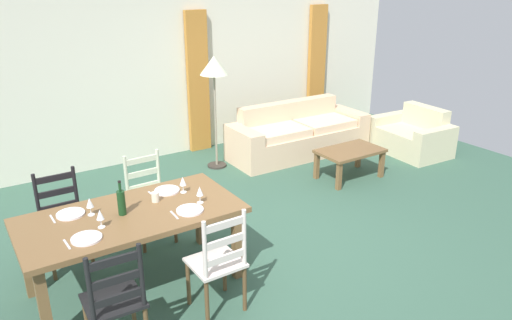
{
  "coord_description": "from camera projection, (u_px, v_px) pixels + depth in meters",
  "views": [
    {
      "loc": [
        -2.54,
        -3.73,
        2.72
      ],
      "look_at": [
        0.28,
        0.59,
        0.75
      ],
      "focal_mm": 34.56,
      "sensor_mm": 36.0,
      "label": 1
    }
  ],
  "objects": [
    {
      "name": "dining_chair_far_left",
      "position": [
        63.0,
        220.0,
        4.75
      ],
      "size": [
        0.42,
        0.4,
        0.96
      ],
      "color": "black",
      "rests_on": "ground_plane"
    },
    {
      "name": "wall_far",
      "position": [
        140.0,
        71.0,
        7.28
      ],
      "size": [
        9.6,
        0.16,
        2.7
      ],
      "primitive_type": "cube",
      "color": "silver",
      "rests_on": "ground_plane"
    },
    {
      "name": "curtain_panel_left",
      "position": [
        198.0,
        83.0,
        7.71
      ],
      "size": [
        0.35,
        0.08,
        2.2
      ],
      "primitive_type": "cube",
      "color": "#B6772F",
      "rests_on": "ground_plane"
    },
    {
      "name": "couch",
      "position": [
        297.0,
        136.0,
        7.82
      ],
      "size": [
        2.29,
        0.83,
        0.8
      ],
      "color": "beige",
      "rests_on": "ground_plane"
    },
    {
      "name": "curtain_panel_right",
      "position": [
        316.0,
        68.0,
        8.93
      ],
      "size": [
        0.35,
        0.08,
        2.2
      ],
      "primitive_type": "cube",
      "color": "#B6772F",
      "rests_on": "ground_plane"
    },
    {
      "name": "ground_plane",
      "position": [
        264.0,
        249.0,
        5.19
      ],
      "size": [
        9.6,
        9.6,
        0.02
      ],
      "primitive_type": "cube",
      "color": "#345645"
    },
    {
      "name": "fork_far_left",
      "position": [
        53.0,
        219.0,
        4.19
      ],
      "size": [
        0.02,
        0.17,
        0.01
      ],
      "primitive_type": "cube",
      "rotation": [
        0.0,
        0.0,
        0.01
      ],
      "color": "silver",
      "rests_on": "dining_table"
    },
    {
      "name": "dining_chair_far_right",
      "position": [
        149.0,
        199.0,
        5.21
      ],
      "size": [
        0.43,
        0.41,
        0.96
      ],
      "color": "beige",
      "rests_on": "ground_plane"
    },
    {
      "name": "wine_glass_near_right",
      "position": [
        200.0,
        192.0,
        4.45
      ],
      "size": [
        0.06,
        0.06,
        0.16
      ],
      "color": "white",
      "rests_on": "dining_table"
    },
    {
      "name": "dinner_plate_near_right",
      "position": [
        190.0,
        210.0,
        4.33
      ],
      "size": [
        0.24,
        0.24,
        0.02
      ],
      "primitive_type": "cylinder",
      "color": "white",
      "rests_on": "dining_table"
    },
    {
      "name": "dinner_plate_far_left",
      "position": [
        71.0,
        214.0,
        4.27
      ],
      "size": [
        0.24,
        0.24,
        0.02
      ],
      "primitive_type": "cylinder",
      "color": "white",
      "rests_on": "dining_table"
    },
    {
      "name": "dining_table",
      "position": [
        132.0,
        222.0,
        4.33
      ],
      "size": [
        1.9,
        0.96,
        0.75
      ],
      "color": "brown",
      "rests_on": "ground_plane"
    },
    {
      "name": "standing_lamp",
      "position": [
        214.0,
        72.0,
        6.88
      ],
      "size": [
        0.4,
        0.4,
        1.64
      ],
      "color": "#332D28",
      "rests_on": "ground_plane"
    },
    {
      "name": "wine_glass_far_left",
      "position": [
        90.0,
        203.0,
        4.23
      ],
      "size": [
        0.06,
        0.06,
        0.16
      ],
      "color": "white",
      "rests_on": "dining_table"
    },
    {
      "name": "dinner_plate_near_left",
      "position": [
        87.0,
        238.0,
        3.87
      ],
      "size": [
        0.24,
        0.24,
        0.02
      ],
      "primitive_type": "cylinder",
      "color": "white",
      "rests_on": "dining_table"
    },
    {
      "name": "fork_near_right",
      "position": [
        174.0,
        215.0,
        4.26
      ],
      "size": [
        0.02,
        0.17,
        0.01
      ],
      "primitive_type": "cube",
      "rotation": [
        0.0,
        0.0,
        -0.04
      ],
      "color": "silver",
      "rests_on": "dining_table"
    },
    {
      "name": "coffee_table",
      "position": [
        350.0,
        154.0,
        6.85
      ],
      "size": [
        0.9,
        0.56,
        0.42
      ],
      "color": "brown",
      "rests_on": "ground_plane"
    },
    {
      "name": "armchair_upholstered",
      "position": [
        413.0,
        137.0,
        7.9
      ],
      "size": [
        0.86,
        1.2,
        0.72
      ],
      "color": "beige",
      "rests_on": "ground_plane"
    },
    {
      "name": "fork_far_right",
      "position": [
        152.0,
        195.0,
        4.65
      ],
      "size": [
        0.03,
        0.17,
        0.01
      ],
      "primitive_type": "cube",
      "rotation": [
        0.0,
        0.0,
        0.05
      ],
      "color": "silver",
      "rests_on": "dining_table"
    },
    {
      "name": "wine_bottle",
      "position": [
        121.0,
        202.0,
        4.24
      ],
      "size": [
        0.07,
        0.07,
        0.32
      ],
      "color": "#143819",
      "rests_on": "dining_table"
    },
    {
      "name": "fork_near_left",
      "position": [
        67.0,
        244.0,
        3.8
      ],
      "size": [
        0.02,
        0.17,
        0.01
      ],
      "primitive_type": "cube",
      "rotation": [
        0.0,
        0.0,
        0.04
      ],
      "color": "silver",
      "rests_on": "dining_table"
    },
    {
      "name": "wine_glass_far_right",
      "position": [
        183.0,
        182.0,
        4.67
      ],
      "size": [
        0.06,
        0.06,
        0.16
      ],
      "color": "white",
      "rests_on": "dining_table"
    },
    {
      "name": "coffee_cup_primary",
      "position": [
        155.0,
        197.0,
        4.5
      ],
      "size": [
        0.07,
        0.07,
        0.09
      ],
      "primitive_type": "cylinder",
      "color": "beige",
      "rests_on": "dining_table"
    },
    {
      "name": "dinner_plate_far_right",
      "position": [
        167.0,
        190.0,
        4.73
      ],
      "size": [
        0.24,
        0.24,
        0.02
      ],
      "primitive_type": "cylinder",
      "color": "white",
      "rests_on": "dining_table"
    },
    {
      "name": "dining_chair_near_left",
      "position": [
        115.0,
        301.0,
        3.58
      ],
      "size": [
        0.44,
        0.42,
        0.96
      ],
      "color": "black",
      "rests_on": "ground_plane"
    },
    {
      "name": "dining_chair_near_right",
      "position": [
        218.0,
        262.0,
        4.07
      ],
      "size": [
        0.42,
        0.4,
        0.96
      ],
      "color": "beige",
      "rests_on": "ground_plane"
    },
    {
      "name": "wine_glass_near_left",
      "position": [
        100.0,
        215.0,
        4.02
      ],
      "size": [
        0.06,
        0.06,
        0.16
      ],
      "color": "white",
      "rests_on": "dining_table"
    }
  ]
}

